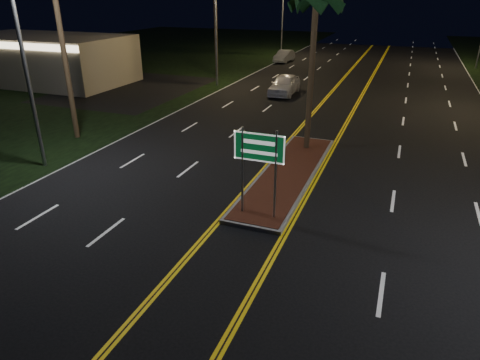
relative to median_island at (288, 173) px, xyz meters
The scene contains 10 objects.
ground 7.00m from the median_island, 90.00° to the right, with size 120.00×120.00×0.00m, color black.
grass_left 34.99m from the median_island, 149.04° to the left, with size 40.00×110.00×0.01m, color black.
median_island is the anchor object (origin of this frame).
highway_sign 4.80m from the median_island, 90.00° to the right, with size 1.80×0.08×3.20m.
commercial_building 29.13m from the median_island, 153.45° to the left, with size 15.00×8.12×4.00m.
streetlight_left_near 12.36m from the median_island, 164.22° to the right, with size 1.91×0.44×9.00m.
streetlight_left_mid 20.80m from the median_island, 121.98° to the left, with size 1.91×0.44×9.00m.
streetlight_left_far 38.89m from the median_island, 106.00° to the left, with size 1.91×0.44×9.00m.
car_near 16.37m from the median_island, 106.35° to the left, with size 2.32×5.42×1.81m, color silver.
car_far 33.43m from the median_island, 106.00° to the left, with size 1.96×4.57×1.52m, color silver.
Camera 1 is at (4.28, -10.11, 7.52)m, focal length 32.00 mm.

